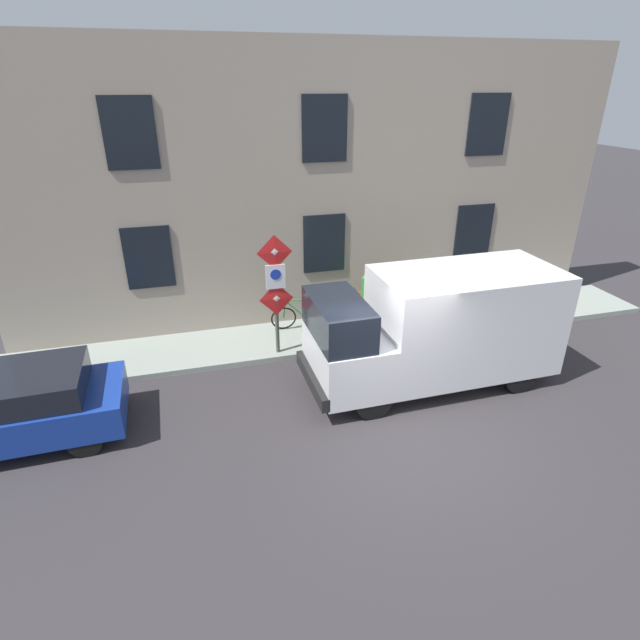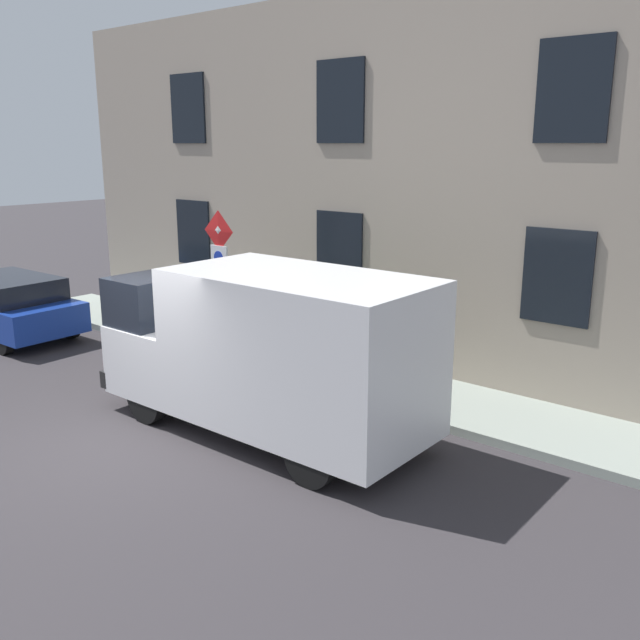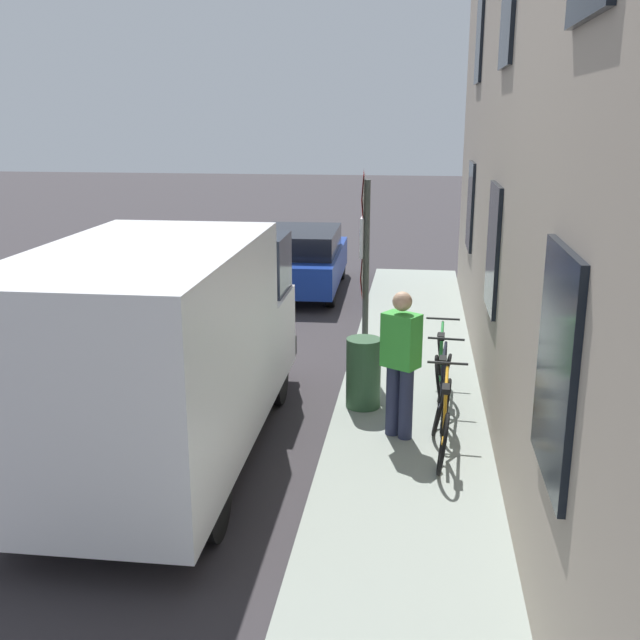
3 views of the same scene
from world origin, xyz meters
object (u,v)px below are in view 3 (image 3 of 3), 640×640
Objects in this scene: bicycle_green at (441,364)px; parked_hatchback at (300,258)px; bicycle_black at (442,389)px; pedestrian at (401,360)px; sign_post_stacked at (363,250)px; bicycle_orange at (445,420)px; litter_bin at (363,373)px; delivery_van at (166,344)px.

parked_hatchback is at bearing 28.08° from bicycle_green.
pedestrian reaches higher than bicycle_black.
sign_post_stacked is at bearing 54.62° from bicycle_green.
sign_post_stacked is at bearing 45.68° from pedestrian.
parked_hatchback is 2.36× the size of bicycle_green.
bicycle_black is 1.00× the size of bicycle_green.
bicycle_orange is at bearing -175.40° from bicycle_black.
sign_post_stacked is 2.07m from litter_bin.
bicycle_orange is 1.56m from litter_bin.
delivery_van reaches higher than bicycle_orange.
sign_post_stacked is 1.61× the size of pedestrian.
sign_post_stacked reaches higher than bicycle_black.
bicycle_orange is 1.90× the size of litter_bin.
bicycle_orange is 0.83m from pedestrian.
delivery_van is 5.95× the size of litter_bin.
bicycle_orange is at bearing -161.76° from parked_hatchback.
bicycle_orange is at bearing -85.88° from delivery_van.
delivery_van is at bearing 97.90° from bicycle_orange.
delivery_van is at bearing -121.73° from sign_post_stacked.
bicycle_black is 1.02m from litter_bin.
bicycle_orange is at bearing -93.42° from pedestrian.
bicycle_black is (0.00, 0.96, 0.00)m from bicycle_orange.
delivery_van is at bearing -144.47° from litter_bin.
bicycle_orange is at bearing -177.17° from bicycle_green.
sign_post_stacked is 3.65m from delivery_van.
bicycle_black is 1.91× the size of litter_bin.
bicycle_black is 0.97m from pedestrian.
delivery_van is at bearing 128.51° from bicycle_green.
sign_post_stacked reaches higher than pedestrian.
sign_post_stacked reaches higher than bicycle_green.
bicycle_black is at bearing 3.09° from bicycle_orange.
bicycle_green is at bearing -156.25° from parked_hatchback.
delivery_van is at bearing 134.87° from pedestrian.
bicycle_black and bicycle_green have the same top height.
delivery_van is 8.32m from parked_hatchback.
sign_post_stacked is 0.68× the size of parked_hatchback.
litter_bin reaches higher than bicycle_green.
bicycle_green is 1.74m from pedestrian.
sign_post_stacked reaches higher than bicycle_orange.
litter_bin reaches higher than bicycle_orange.
sign_post_stacked is at bearing 36.07° from bicycle_black.
bicycle_green is at bearing 4.63° from bicycle_black.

